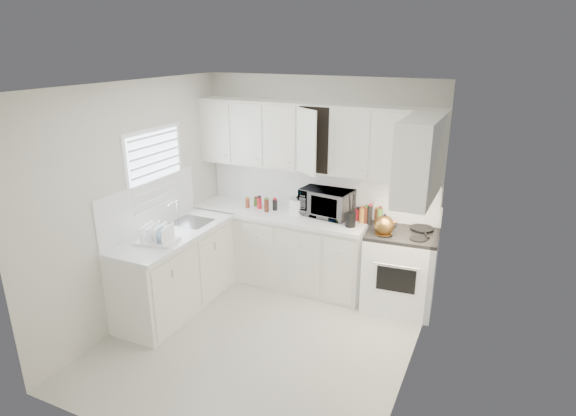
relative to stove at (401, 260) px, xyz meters
The scene contains 36 objects.
floor 1.83m from the stove, 131.54° to the right, with size 3.20×3.20×0.00m, color beige.
ceiling 2.64m from the stove, 131.54° to the right, with size 3.20×3.20×0.00m, color white.
wall_back 1.38m from the stove, 165.21° to the left, with size 3.00×3.00×0.00m, color beige.
wall_front 3.19m from the stove, 111.63° to the right, with size 3.00×3.00×0.00m, color beige.
wall_left 3.03m from the stove, 153.91° to the right, with size 3.20×3.20×0.00m, color beige.
wall_right 1.51m from the stove, 74.84° to the right, with size 3.20×3.20×0.00m, color beige.
window_blinds 2.95m from the stove, 160.19° to the right, with size 0.06×0.96×1.06m, color white, non-canonical shape.
lower_cabinets_back 1.55m from the stove, behind, with size 2.22×0.60×0.90m, color beige, non-canonical shape.
lower_cabinets_left 2.60m from the stove, 154.97° to the right, with size 0.60×1.60×0.90m, color beige, non-canonical shape.
countertop_back 1.57m from the stove, behind, with size 2.24×0.64×0.05m, color silver.
countertop_left 2.60m from the stove, 154.88° to the right, with size 0.64×1.62×0.05m, color silver.
backsplash_back 1.34m from the stove, 165.68° to the left, with size 2.98×0.02×0.55m, color silver.
backsplash_left 2.92m from the stove, 157.43° to the right, with size 0.02×1.60×0.55m, color silver.
upper_cabinets_back 1.46m from the stove, behind, with size 3.00×0.33×0.80m, color beige, non-canonical shape.
upper_cabinets_right 1.03m from the stove, 68.65° to the right, with size 0.33×0.90×0.80m, color beige, non-canonical shape.
sink 2.50m from the stove, 162.29° to the right, with size 0.42×0.38×0.30m, color gray, non-canonical shape.
stove is the anchor object (origin of this frame).
tea_kettle 0.52m from the stove, 138.37° to the right, with size 0.28×0.24×0.26m, color brown, non-canonical shape.
frying_pan 0.44m from the stove, 41.63° to the left, with size 0.26×0.45×0.04m, color black, non-canonical shape.
microwave 1.13m from the stove, behind, with size 0.61×0.34×0.41m, color gray.
rice_cooker 1.41m from the stove, behind, with size 0.22×0.22×0.22m, color white, non-canonical shape.
paper_towel 1.23m from the stove, 168.58° to the left, with size 0.12×0.12×0.27m, color white.
utensil_crock 0.81m from the stove, behind, with size 0.13×0.13×0.40m, color black, non-canonical shape.
dish_rack 2.74m from the stove, 148.57° to the right, with size 0.40×0.30×0.22m, color white, non-canonical shape.
spice_left_0 2.04m from the stove, behind, with size 0.06×0.06×0.13m, color brown.
spice_left_1 1.97m from the stove, behind, with size 0.06×0.06×0.13m, color #49832B.
spice_left_2 1.90m from the stove, behind, with size 0.06×0.06×0.13m, color red.
spice_left_3 1.82m from the stove, behind, with size 0.06×0.06×0.13m, color #C3802D.
spice_left_4 1.75m from the stove, behind, with size 0.06×0.06×0.13m, color #5A2919.
spice_left_5 1.68m from the stove, behind, with size 0.06×0.06×0.13m, color black.
sauce_right_0 0.74m from the stove, 163.98° to the left, with size 0.06×0.06×0.19m, color red.
sauce_right_1 0.69m from the stove, 168.63° to the left, with size 0.06×0.06×0.19m, color #C3802D.
sauce_right_2 0.66m from the stove, 160.41° to the left, with size 0.06×0.06×0.19m, color #5A2919.
sauce_right_3 0.61m from the stove, 165.65° to the left, with size 0.06×0.06×0.19m, color black.
sauce_right_4 0.59m from the stove, 154.91° to the left, with size 0.06×0.06×0.19m, color brown.
sauce_right_5 0.54m from the stove, 160.63° to the left, with size 0.06×0.06×0.19m, color #49832B.
Camera 1 is at (2.08, -3.79, 2.96)m, focal length 29.91 mm.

